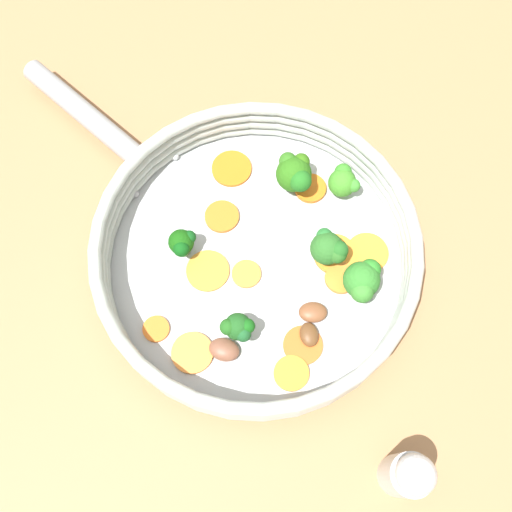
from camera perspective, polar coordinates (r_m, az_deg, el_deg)
ground_plane at (r=0.67m, az=0.00°, el=-0.84°), size 4.00×4.00×0.00m
skillet at (r=0.67m, az=0.00°, el=-0.65°), size 0.33×0.33×0.01m
skillet_rim_wall at (r=0.64m, az=0.00°, el=0.41°), size 0.35×0.35×0.06m
skillet_handle at (r=0.76m, az=-15.67°, el=12.68°), size 0.07×0.21×0.03m
skillet_rivet_left at (r=0.72m, az=-7.73°, el=9.34°), size 0.01×0.01×0.01m
skillet_rivet_right at (r=0.70m, az=-11.43°, el=5.84°), size 0.01×0.01×0.01m
carrot_slice_0 at (r=0.65m, az=-9.47°, el=-6.90°), size 0.03×0.03×0.00m
carrot_slice_1 at (r=0.67m, az=7.54°, el=0.17°), size 0.05×0.05×0.01m
carrot_slice_2 at (r=0.63m, az=3.38°, el=-11.09°), size 0.05×0.05×0.00m
carrot_slice_3 at (r=0.66m, az=-0.92°, el=-1.72°), size 0.05×0.05×0.00m
carrot_slice_4 at (r=0.70m, az=5.20°, el=6.43°), size 0.05×0.05×0.01m
carrot_slice_5 at (r=0.68m, az=10.54°, el=0.30°), size 0.07×0.07×0.00m
carrot_slice_6 at (r=0.64m, az=-6.09°, el=-9.15°), size 0.06×0.06×0.01m
carrot_slice_7 at (r=0.68m, az=-3.33°, el=3.73°), size 0.05×0.05×0.00m
carrot_slice_8 at (r=0.71m, az=-2.34°, el=8.32°), size 0.05×0.05×0.00m
carrot_slice_9 at (r=0.64m, az=4.49°, el=-8.47°), size 0.05×0.05×0.00m
carrot_slice_10 at (r=0.66m, az=-4.62°, el=-1.41°), size 0.07×0.07×0.00m
carrot_slice_11 at (r=0.66m, az=8.09°, el=-2.09°), size 0.04×0.04×0.01m
broccoli_floret_0 at (r=0.69m, az=8.30°, el=7.13°), size 0.03×0.04×0.04m
broccoli_floret_1 at (r=0.64m, az=6.98°, el=0.70°), size 0.04×0.04×0.05m
broccoli_floret_2 at (r=0.61m, az=-1.71°, el=-6.85°), size 0.03×0.03×0.04m
broccoli_floret_3 at (r=0.67m, az=3.71°, el=7.85°), size 0.04×0.05×0.05m
broccoli_floret_4 at (r=0.65m, az=-7.05°, el=1.21°), size 0.03×0.03×0.04m
broccoli_floret_5 at (r=0.64m, az=10.13°, el=-2.31°), size 0.05×0.04×0.05m
mushroom_piece_0 at (r=0.64m, az=5.44°, el=-5.36°), size 0.04×0.04×0.01m
mushroom_piece_1 at (r=0.63m, az=-3.05°, el=-8.89°), size 0.04×0.04×0.01m
mushroom_piece_2 at (r=0.64m, az=5.08°, el=-7.47°), size 0.03×0.03×0.01m
salt_shaker at (r=0.61m, az=14.29°, el=-19.56°), size 0.04×0.04×0.09m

